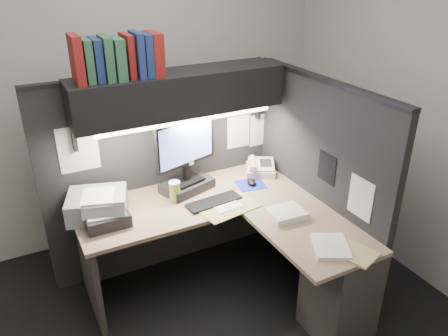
{
  "coord_description": "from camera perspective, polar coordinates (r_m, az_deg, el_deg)",
  "views": [
    {
      "loc": [
        -1.0,
        -2.1,
        2.37
      ],
      "look_at": [
        0.36,
        0.51,
        0.95
      ],
      "focal_mm": 35.0,
      "sensor_mm": 36.0,
      "label": 1
    }
  ],
  "objects": [
    {
      "name": "partition_right",
      "position": [
        3.4,
        11.92,
        -2.34
      ],
      "size": [
        0.06,
        1.5,
        1.6
      ],
      "primitive_type": "cube",
      "color": "black",
      "rests_on": "floor"
    },
    {
      "name": "keyboard",
      "position": [
        3.24,
        -1.31,
        -4.42
      ],
      "size": [
        0.43,
        0.18,
        0.02
      ],
      "primitive_type": "cube",
      "rotation": [
        0.0,
        0.0,
        0.09
      ],
      "color": "black",
      "rests_on": "desk"
    },
    {
      "name": "wall_back",
      "position": [
        3.87,
        -11.79,
        9.94
      ],
      "size": [
        3.5,
        0.04,
        2.7
      ],
      "primitive_type": "cube",
      "color": "beige",
      "rests_on": "floor"
    },
    {
      "name": "wall_front",
      "position": [
        1.54,
        24.59,
        -18.33
      ],
      "size": [
        3.5,
        0.04,
        2.7
      ],
      "primitive_type": "cube",
      "color": "beige",
      "rests_on": "floor"
    },
    {
      "name": "coffee_cup",
      "position": [
        3.25,
        -6.45,
        -3.17
      ],
      "size": [
        0.1,
        0.1,
        0.15
      ],
      "primitive_type": "cylinder",
      "rotation": [
        0.0,
        0.0,
        0.23
      ],
      "color": "#A9B347",
      "rests_on": "desk"
    },
    {
      "name": "printer",
      "position": [
        3.19,
        -16.18,
        -4.62
      ],
      "size": [
        0.48,
        0.45,
        0.16
      ],
      "primitive_type": "cube",
      "rotation": [
        0.0,
        0.0,
        -0.31
      ],
      "color": "gray",
      "rests_on": "desk"
    },
    {
      "name": "paper_stack_b",
      "position": [
        2.85,
        13.77,
        -9.92
      ],
      "size": [
        0.31,
        0.33,
        0.03
      ],
      "primitive_type": "cube",
      "rotation": [
        0.0,
        0.0,
        -0.49
      ],
      "color": "white",
      "rests_on": "desk"
    },
    {
      "name": "desk",
      "position": [
        3.18,
        5.42,
        -11.64
      ],
      "size": [
        1.7,
        1.53,
        0.73
      ],
      "color": "#9C7C63",
      "rests_on": "floor"
    },
    {
      "name": "mousepad",
      "position": [
        3.5,
        3.51,
        -2.18
      ],
      "size": [
        0.25,
        0.24,
        0.0
      ],
      "primitive_type": "cube",
      "rotation": [
        0.0,
        0.0,
        -0.2
      ],
      "color": "#1B2996",
      "rests_on": "desk"
    },
    {
      "name": "overhead_shelf",
      "position": [
        3.18,
        -5.87,
        9.77
      ],
      "size": [
        1.55,
        0.34,
        0.3
      ],
      "primitive_type": "cube",
      "color": "black",
      "rests_on": "partition_back"
    },
    {
      "name": "telephone",
      "position": [
        3.68,
        4.77,
        0.01
      ],
      "size": [
        0.32,
        0.32,
        0.1
      ],
      "primitive_type": "cube",
      "rotation": [
        0.0,
        0.0,
        -0.48
      ],
      "color": "beige",
      "rests_on": "desk"
    },
    {
      "name": "pinned_papers",
      "position": [
        3.29,
        0.52,
        2.17
      ],
      "size": [
        1.76,
        1.31,
        0.51
      ],
      "color": "white",
      "rests_on": "partition_back"
    },
    {
      "name": "task_light_tube",
      "position": [
        3.11,
        -4.75,
        6.15
      ],
      "size": [
        1.32,
        0.04,
        0.04
      ],
      "primitive_type": "cylinder",
      "rotation": [
        0.0,
        1.57,
        0.0
      ],
      "color": "white",
      "rests_on": "overhead_shelf"
    },
    {
      "name": "partition_back",
      "position": [
        3.56,
        -7.89,
        -0.66
      ],
      "size": [
        1.9,
        0.06,
        1.6
      ],
      "primitive_type": "cube",
      "color": "black",
      "rests_on": "floor"
    },
    {
      "name": "paper_stack_a",
      "position": [
        3.1,
        8.12,
        -5.88
      ],
      "size": [
        0.26,
        0.22,
        0.05
      ],
      "primitive_type": "cube",
      "rotation": [
        0.0,
        0.0,
        -0.07
      ],
      "color": "white",
      "rests_on": "desk"
    },
    {
      "name": "open_folder",
      "position": [
        3.19,
        0.46,
        -5.09
      ],
      "size": [
        0.47,
        0.35,
        0.01
      ],
      "primitive_type": "cube",
      "rotation": [
        0.0,
        0.0,
        0.16
      ],
      "color": "tan",
      "rests_on": "desk"
    },
    {
      "name": "manila_stack",
      "position": [
        2.84,
        16.66,
        -10.55
      ],
      "size": [
        0.27,
        0.31,
        0.01
      ],
      "primitive_type": "cube",
      "rotation": [
        0.0,
        0.0,
        0.33
      ],
      "color": "tan",
      "rests_on": "desk"
    },
    {
      "name": "mouse",
      "position": [
        3.49,
        3.61,
        -1.84
      ],
      "size": [
        0.09,
        0.12,
        0.04
      ],
      "primitive_type": "ellipsoid",
      "rotation": [
        0.0,
        0.0,
        -0.27
      ],
      "color": "black",
      "rests_on": "mousepad"
    },
    {
      "name": "floor",
      "position": [
        3.31,
        -1.55,
        -19.85
      ],
      "size": [
        3.5,
        3.5,
        0.0
      ],
      "primitive_type": "plane",
      "color": "black",
      "rests_on": "ground"
    },
    {
      "name": "binder_row",
      "position": [
        2.99,
        -13.68,
        13.89
      ],
      "size": [
        0.57,
        0.26,
        0.3
      ],
      "color": "maroon",
      "rests_on": "overhead_shelf"
    },
    {
      "name": "notebook_stack",
      "position": [
        3.09,
        -15.11,
        -6.35
      ],
      "size": [
        0.29,
        0.24,
        0.09
      ],
      "primitive_type": "cube",
      "rotation": [
        0.0,
        0.0,
        0.01
      ],
      "color": "black",
      "rests_on": "desk"
    },
    {
      "name": "monitor",
      "position": [
        3.32,
        -4.94,
        0.6
      ],
      "size": [
        0.53,
        0.34,
        0.58
      ],
      "rotation": [
        0.0,
        0.0,
        0.3
      ],
      "color": "black",
      "rests_on": "desk"
    },
    {
      "name": "wall_right",
      "position": [
        3.6,
        24.22,
        7.05
      ],
      "size": [
        0.04,
        3.0,
        2.7
      ],
      "primitive_type": "cube",
      "color": "beige",
      "rests_on": "floor"
    }
  ]
}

